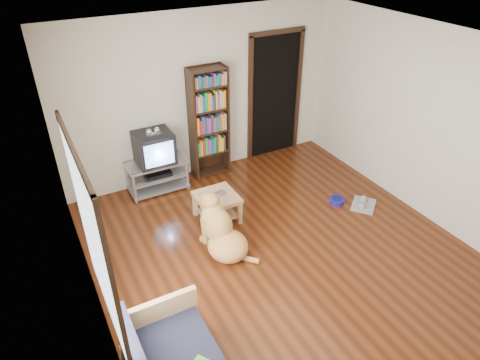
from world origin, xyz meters
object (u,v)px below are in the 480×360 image
crt_tv (154,147)px  coffee_table (217,203)px  dog_bowl (337,201)px  bookshelf (209,117)px  tv_stand (157,175)px  dog (221,232)px  laptop (218,196)px  grey_rag (363,205)px

crt_tv → coffee_table: (0.48, -1.16, -0.46)m
dog_bowl → bookshelf: 2.36m
tv_stand → dog: 1.78m
laptop → dog: (-0.24, -0.59, -0.12)m
bookshelf → coffee_table: bookshelf is taller
dog_bowl → tv_stand: (-2.24, 1.63, 0.23)m
grey_rag → bookshelf: bearing=128.8°
dog → tv_stand: bearing=97.9°
grey_rag → coffee_table: (-2.06, 0.75, 0.27)m
grey_rag → coffee_table: 2.21m
tv_stand → coffee_table: bearing=-67.0°
dog_bowl → grey_rag: 0.39m
dog → bookshelf: bearing=69.1°
tv_stand → bookshelf: bookshelf is taller
dog → dog_bowl: bearing=3.6°
coffee_table → dog: size_ratio=0.60×
bookshelf → coffee_table: size_ratio=3.27×
dog → crt_tv: bearing=97.8°
tv_stand → laptop: bearing=-67.6°
laptop → dog: 0.65m
bookshelf → dog: size_ratio=1.95×
crt_tv → dog: 1.85m
grey_rag → crt_tv: (-2.54, 1.90, 0.73)m
laptop → tv_stand: tv_stand is taller
dog_bowl → bookshelf: (-1.29, 1.73, 0.96)m
tv_stand → crt_tv: (0.00, 0.02, 0.47)m
dog → laptop: bearing=68.0°
grey_rag → dog: 2.32m
laptop → crt_tv: (-0.48, 1.19, 0.33)m
coffee_table → dog: (-0.24, -0.62, 0.01)m
tv_stand → crt_tv: 0.47m
dog_bowl → coffee_table: coffee_table is taller
crt_tv → coffee_table: bearing=-67.4°
bookshelf → dog: bearing=-110.9°
bookshelf → tv_stand: bearing=-174.4°
laptop → dog_bowl: bearing=-20.0°
grey_rag → crt_tv: crt_tv is taller
dog_bowl → grey_rag: dog_bowl is taller
dog_bowl → crt_tv: (-2.24, 1.65, 0.70)m
tv_stand → dog: size_ratio=0.98×
crt_tv → tv_stand: bearing=-90.0°
laptop → bookshelf: 1.47m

